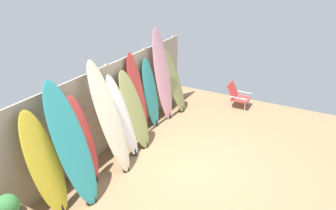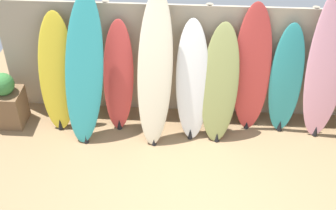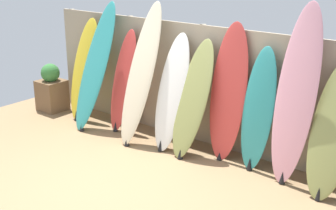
{
  "view_description": "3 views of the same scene",
  "coord_description": "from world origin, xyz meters",
  "px_view_note": "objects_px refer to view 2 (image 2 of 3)",
  "views": [
    {
      "loc": [
        -4.93,
        -2.04,
        3.76
      ],
      "look_at": [
        0.25,
        0.77,
        1.09
      ],
      "focal_mm": 35.0,
      "sensor_mm": 36.0,
      "label": 1
    },
    {
      "loc": [
        -0.19,
        -3.87,
        4.63
      ],
      "look_at": [
        -0.49,
        0.85,
        0.95
      ],
      "focal_mm": 50.0,
      "sensor_mm": 36.0,
      "label": 2
    },
    {
      "loc": [
        3.83,
        -3.59,
        2.85
      ],
      "look_at": [
        0.43,
        0.68,
        1.01
      ],
      "focal_mm": 50.0,
      "sensor_mm": 36.0,
      "label": 3
    }
  ],
  "objects_px": {
    "surfboard_teal_7": "(286,80)",
    "surfboard_yellow_0": "(57,73)",
    "planter_box": "(7,102)",
    "surfboard_cream_3": "(155,71)",
    "surfboard_olive_5": "(220,84)",
    "surfboard_red_6": "(252,69)",
    "surfboard_teal_1": "(84,70)",
    "surfboard_pink_8": "(328,65)",
    "surfboard_red_2": "(118,77)",
    "surfboard_white_4": "(192,82)"
  },
  "relations": [
    {
      "from": "surfboard_yellow_0",
      "to": "surfboard_olive_5",
      "type": "relative_size",
      "value": 1.05
    },
    {
      "from": "surfboard_yellow_0",
      "to": "surfboard_teal_1",
      "type": "relative_size",
      "value": 0.84
    },
    {
      "from": "surfboard_teal_1",
      "to": "surfboard_red_2",
      "type": "bearing_deg",
      "value": 22.3
    },
    {
      "from": "surfboard_olive_5",
      "to": "surfboard_teal_1",
      "type": "bearing_deg",
      "value": -177.81
    },
    {
      "from": "surfboard_yellow_0",
      "to": "surfboard_teal_1",
      "type": "xyz_separation_m",
      "value": [
        0.45,
        -0.15,
        0.17
      ]
    },
    {
      "from": "surfboard_teal_1",
      "to": "surfboard_red_2",
      "type": "relative_size",
      "value": 1.26
    },
    {
      "from": "surfboard_teal_1",
      "to": "surfboard_pink_8",
      "type": "distance_m",
      "value": 3.37
    },
    {
      "from": "surfboard_teal_7",
      "to": "planter_box",
      "type": "bearing_deg",
      "value": -177.05
    },
    {
      "from": "surfboard_cream_3",
      "to": "surfboard_olive_5",
      "type": "relative_size",
      "value": 1.28
    },
    {
      "from": "surfboard_red_6",
      "to": "planter_box",
      "type": "bearing_deg",
      "value": -175.98
    },
    {
      "from": "surfboard_white_4",
      "to": "surfboard_olive_5",
      "type": "height_order",
      "value": "surfboard_white_4"
    },
    {
      "from": "surfboard_pink_8",
      "to": "surfboard_yellow_0",
      "type": "bearing_deg",
      "value": -179.1
    },
    {
      "from": "surfboard_teal_1",
      "to": "surfboard_white_4",
      "type": "xyz_separation_m",
      "value": [
        1.51,
        0.09,
        -0.18
      ]
    },
    {
      "from": "surfboard_olive_5",
      "to": "surfboard_teal_7",
      "type": "bearing_deg",
      "value": 10.08
    },
    {
      "from": "surfboard_cream_3",
      "to": "planter_box",
      "type": "relative_size",
      "value": 2.43
    },
    {
      "from": "surfboard_olive_5",
      "to": "surfboard_cream_3",
      "type": "bearing_deg",
      "value": -175.73
    },
    {
      "from": "surfboard_red_2",
      "to": "surfboard_yellow_0",
      "type": "bearing_deg",
      "value": -177.87
    },
    {
      "from": "surfboard_olive_5",
      "to": "surfboard_pink_8",
      "type": "xyz_separation_m",
      "value": [
        1.46,
        0.14,
        0.3
      ]
    },
    {
      "from": "surfboard_cream_3",
      "to": "surfboard_red_6",
      "type": "relative_size",
      "value": 1.1
    },
    {
      "from": "surfboard_olive_5",
      "to": "planter_box",
      "type": "bearing_deg",
      "value": -179.23
    },
    {
      "from": "surfboard_red_6",
      "to": "surfboard_pink_8",
      "type": "height_order",
      "value": "surfboard_pink_8"
    },
    {
      "from": "surfboard_yellow_0",
      "to": "surfboard_white_4",
      "type": "relative_size",
      "value": 1.02
    },
    {
      "from": "surfboard_teal_1",
      "to": "surfboard_red_6",
      "type": "height_order",
      "value": "surfboard_teal_1"
    },
    {
      "from": "surfboard_yellow_0",
      "to": "surfboard_pink_8",
      "type": "bearing_deg",
      "value": 0.9
    },
    {
      "from": "surfboard_teal_1",
      "to": "surfboard_cream_3",
      "type": "xyz_separation_m",
      "value": [
        0.99,
        0.0,
        0.03
      ]
    },
    {
      "from": "surfboard_white_4",
      "to": "surfboard_pink_8",
      "type": "xyz_separation_m",
      "value": [
        1.85,
        0.12,
        0.29
      ]
    },
    {
      "from": "surfboard_white_4",
      "to": "surfboard_olive_5",
      "type": "relative_size",
      "value": 1.02
    },
    {
      "from": "surfboard_yellow_0",
      "to": "surfboard_teal_1",
      "type": "bearing_deg",
      "value": -18.28
    },
    {
      "from": "planter_box",
      "to": "surfboard_red_6",
      "type": "bearing_deg",
      "value": 4.02
    },
    {
      "from": "surfboard_yellow_0",
      "to": "surfboard_cream_3",
      "type": "bearing_deg",
      "value": -5.68
    },
    {
      "from": "surfboard_olive_5",
      "to": "surfboard_teal_7",
      "type": "height_order",
      "value": "surfboard_teal_7"
    },
    {
      "from": "surfboard_cream_3",
      "to": "surfboard_olive_5",
      "type": "xyz_separation_m",
      "value": [
        0.91,
        0.07,
        -0.23
      ]
    },
    {
      "from": "surfboard_teal_1",
      "to": "surfboard_olive_5",
      "type": "distance_m",
      "value": 1.91
    },
    {
      "from": "surfboard_yellow_0",
      "to": "surfboard_teal_7",
      "type": "bearing_deg",
      "value": 1.61
    },
    {
      "from": "surfboard_yellow_0",
      "to": "planter_box",
      "type": "bearing_deg",
      "value": -171.56
    },
    {
      "from": "surfboard_cream_3",
      "to": "surfboard_red_6",
      "type": "bearing_deg",
      "value": 11.52
    },
    {
      "from": "surfboard_olive_5",
      "to": "surfboard_red_6",
      "type": "distance_m",
      "value": 0.52
    },
    {
      "from": "surfboard_teal_1",
      "to": "surfboard_red_6",
      "type": "bearing_deg",
      "value": 6.84
    },
    {
      "from": "surfboard_yellow_0",
      "to": "planter_box",
      "type": "xyz_separation_m",
      "value": [
        -0.79,
        -0.12,
        -0.46
      ]
    },
    {
      "from": "surfboard_teal_7",
      "to": "planter_box",
      "type": "distance_m",
      "value": 4.11
    },
    {
      "from": "surfboard_red_2",
      "to": "surfboard_white_4",
      "type": "xyz_separation_m",
      "value": [
        1.07,
        -0.09,
        0.03
      ]
    },
    {
      "from": "surfboard_red_2",
      "to": "surfboard_olive_5",
      "type": "xyz_separation_m",
      "value": [
        1.46,
        -0.11,
        0.01
      ]
    },
    {
      "from": "surfboard_olive_5",
      "to": "surfboard_pink_8",
      "type": "relative_size",
      "value": 0.73
    },
    {
      "from": "surfboard_teal_7",
      "to": "surfboard_yellow_0",
      "type": "bearing_deg",
      "value": -178.39
    },
    {
      "from": "surfboard_olive_5",
      "to": "surfboard_teal_7",
      "type": "xyz_separation_m",
      "value": [
        0.94,
        0.17,
        -0.0
      ]
    },
    {
      "from": "surfboard_red_2",
      "to": "surfboard_white_4",
      "type": "height_order",
      "value": "surfboard_white_4"
    },
    {
      "from": "surfboard_cream_3",
      "to": "surfboard_teal_7",
      "type": "bearing_deg",
      "value": 7.24
    },
    {
      "from": "surfboard_red_2",
      "to": "surfboard_olive_5",
      "type": "height_order",
      "value": "surfboard_olive_5"
    },
    {
      "from": "surfboard_white_4",
      "to": "surfboard_teal_7",
      "type": "distance_m",
      "value": 1.34
    },
    {
      "from": "surfboard_teal_7",
      "to": "surfboard_white_4",
      "type": "bearing_deg",
      "value": -173.67
    }
  ]
}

